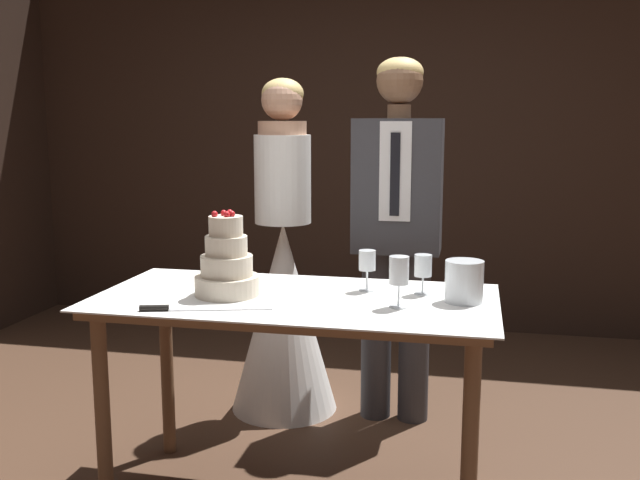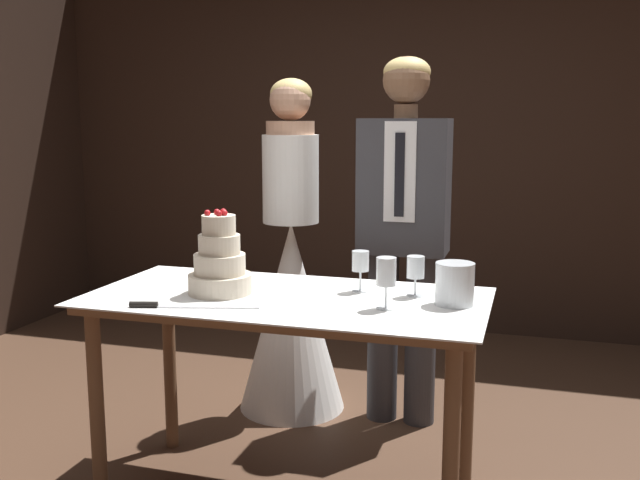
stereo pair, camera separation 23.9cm
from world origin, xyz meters
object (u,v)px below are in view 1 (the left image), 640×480
Objects in this scene: tiered_cake at (227,266)px; cake_knife at (181,309)px; wine_glass_near at (399,272)px; groom at (397,219)px; hurricane_candle at (464,282)px; wine_glass_far at (367,262)px; cake_table at (295,322)px; bride at (284,292)px; wine_glass_middle at (423,268)px.

tiered_cake is 0.28m from cake_knife.
wine_glass_near is 0.10× the size of groom.
wine_glass_near is 0.26m from hurricane_candle.
wine_glass_near is 0.27m from wine_glass_far.
cake_table is 4.64× the size of tiered_cake.
bride is at bearing 108.01° from cake_table.
cake_table is 0.93m from bride.
cake_table is 0.34m from tiered_cake.
cake_table is 0.36m from wine_glass_far.
cake_knife is 1.02m from hurricane_candle.
wine_glass_near is (0.73, 0.21, 0.12)m from cake_knife.
cake_table is 0.96m from groom.
groom reaches higher than cake_table.
hurricane_candle is (0.22, 0.13, -0.06)m from wine_glass_near.
bride reaches higher than cake_knife.
cake_table is 0.89× the size of bride.
cake_table is 8.16× the size of wine_glass_near.
wine_glass_near is at bearing -150.53° from hurricane_candle.
wine_glass_middle is 0.18m from hurricane_candle.
cake_knife is 0.91m from wine_glass_middle.
bride reaches higher than wine_glass_near.
bride reaches higher than cake_table.
wine_glass_far is (0.59, 0.43, 0.11)m from cake_knife.
cake_table is 0.52m from wine_glass_middle.
wine_glass_far is at bearing -92.85° from groom.
wine_glass_far is (0.25, 0.15, 0.21)m from cake_table.
cake_knife is at bearing -108.28° from tiered_cake.
hurricane_candle is (0.37, -0.10, -0.04)m from wine_glass_far.
hurricane_candle is at bearing -42.25° from bride.
bride is (0.06, 1.15, -0.21)m from cake_knife.
wine_glass_middle is at bearing -76.31° from groom.
cake_knife is (-0.08, -0.25, -0.11)m from tiered_cake.
wine_glass_far is at bearing 20.56° from cake_knife.
bride is at bearing 125.67° from wine_glass_near.
wine_glass_far reaches higher than cake_table.
wine_glass_far is at bearing 165.16° from hurricane_candle.
groom reaches higher than wine_glass_near.
bride is at bearing 137.75° from hurricane_candle.
bride is 0.69m from groom.
bride is (-0.28, 0.87, -0.11)m from cake_table.
cake_table is at bearing 23.61° from cake_knife.
cake_knife reaches higher than cake_table.
wine_glass_near is 0.11× the size of bride.
groom is at bearing 71.98° from cake_table.
cake_knife is 0.77m from wine_glass_near.
groom reaches higher than bride.
cake_knife is 1.17m from bride.
hurricane_candle is 0.09× the size of bride.
wine_glass_middle is (0.07, 0.21, -0.03)m from wine_glass_near.
tiered_cake is 0.54m from wine_glass_far.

